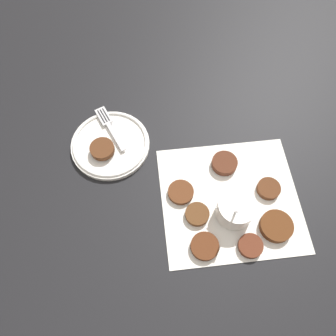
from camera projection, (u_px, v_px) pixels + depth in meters
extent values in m
plane|color=black|center=(218.00, 194.00, 0.81)|extent=(4.00, 4.00, 0.00)
cube|color=white|center=(230.00, 199.00, 0.80)|extent=(0.34, 0.32, 0.00)
cylinder|color=white|center=(235.00, 209.00, 0.76)|extent=(0.09, 0.09, 0.05)
cylinder|color=orange|center=(234.00, 211.00, 0.77)|extent=(0.07, 0.07, 0.03)
cone|color=white|center=(219.00, 208.00, 0.74)|extent=(0.02, 0.02, 0.02)
cylinder|color=silver|center=(236.00, 212.00, 0.72)|extent=(0.02, 0.04, 0.10)
cylinder|color=#50291A|center=(224.00, 163.00, 0.83)|extent=(0.07, 0.07, 0.02)
cylinder|color=#512C18|center=(268.00, 188.00, 0.81)|extent=(0.06, 0.06, 0.01)
cylinder|color=#532D16|center=(276.00, 226.00, 0.76)|extent=(0.08, 0.08, 0.02)
cylinder|color=#59301A|center=(181.00, 192.00, 0.80)|extent=(0.06, 0.06, 0.01)
cylinder|color=#592B1B|center=(250.00, 246.00, 0.74)|extent=(0.06, 0.06, 0.01)
cylinder|color=#56341C|center=(197.00, 214.00, 0.78)|extent=(0.06, 0.06, 0.01)
cylinder|color=#542B17|center=(205.00, 246.00, 0.74)|extent=(0.06, 0.06, 0.01)
cylinder|color=white|center=(111.00, 145.00, 0.87)|extent=(0.21, 0.21, 0.01)
torus|color=white|center=(110.00, 143.00, 0.86)|extent=(0.20, 0.20, 0.01)
cylinder|color=#512D19|center=(102.00, 149.00, 0.84)|extent=(0.06, 0.06, 0.02)
cube|color=silver|center=(116.00, 137.00, 0.86)|extent=(0.05, 0.09, 0.00)
cube|color=silver|center=(104.00, 116.00, 0.89)|extent=(0.05, 0.06, 0.00)
cube|color=black|center=(106.00, 114.00, 0.89)|extent=(0.02, 0.04, 0.00)
cube|color=black|center=(104.00, 116.00, 0.89)|extent=(0.02, 0.04, 0.00)
cube|color=black|center=(101.00, 117.00, 0.89)|extent=(0.02, 0.04, 0.00)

